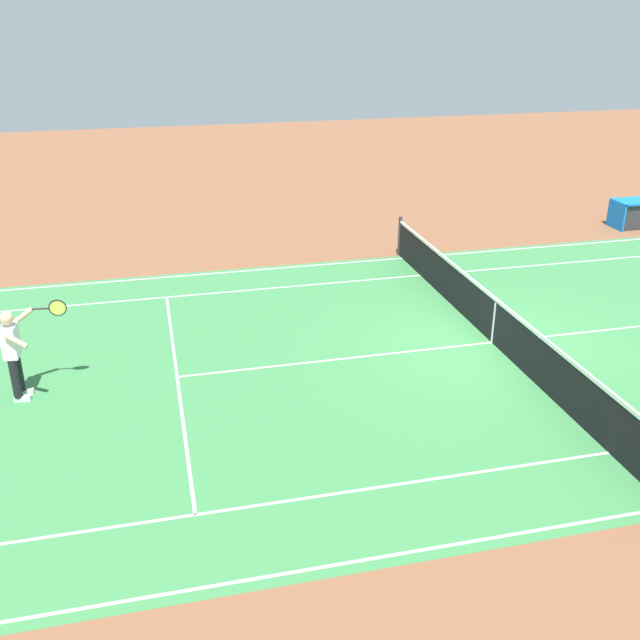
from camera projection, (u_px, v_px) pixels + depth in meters
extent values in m
plane|color=brown|center=(492.00, 343.00, 15.06)|extent=(60.00, 60.00, 0.00)
cube|color=#387A42|center=(492.00, 342.00, 15.06)|extent=(24.20, 11.40, 0.00)
cube|color=white|center=(403.00, 258.00, 19.95)|extent=(23.80, 0.05, 0.01)
cube|color=white|center=(421.00, 275.00, 18.71)|extent=(23.80, 0.05, 0.01)
cube|color=white|center=(609.00, 452.00, 11.40)|extent=(23.80, 0.05, 0.01)
cube|color=white|center=(177.00, 377.00, 13.68)|extent=(0.05, 8.22, 0.01)
cube|color=white|center=(492.00, 342.00, 15.05)|extent=(12.80, 0.05, 0.01)
cylinder|color=#2D2D33|center=(400.00, 236.00, 20.00)|extent=(0.10, 0.10, 1.08)
cube|color=black|center=(494.00, 323.00, 14.88)|extent=(0.02, 11.60, 0.88)
cube|color=white|center=(497.00, 300.00, 14.67)|extent=(0.04, 11.60, 0.06)
cube|color=white|center=(494.00, 323.00, 14.88)|extent=(0.04, 0.06, 0.88)
cylinder|color=black|center=(15.00, 378.00, 12.69)|extent=(0.15, 0.15, 0.74)
cube|color=white|center=(23.00, 398.00, 12.86)|extent=(0.29, 0.14, 0.09)
cylinder|color=black|center=(18.00, 372.00, 12.91)|extent=(0.15, 0.15, 0.74)
cube|color=white|center=(26.00, 392.00, 13.08)|extent=(0.29, 0.14, 0.09)
cube|color=white|center=(10.00, 341.00, 12.54)|extent=(0.27, 0.40, 0.56)
sphere|color=#DBAA84|center=(6.00, 318.00, 12.36)|extent=(0.23, 0.23, 0.23)
cylinder|color=#DBAA84|center=(16.00, 341.00, 12.25)|extent=(0.41, 0.25, 0.26)
cylinder|color=#DBAA84|center=(22.00, 317.00, 12.68)|extent=(0.43, 0.18, 0.30)
cylinder|color=#232326|center=(40.00, 309.00, 12.73)|extent=(0.28, 0.06, 0.04)
torus|color=#232326|center=(58.00, 308.00, 12.77)|extent=(0.31, 0.05, 0.31)
cylinder|color=#C6D84C|center=(58.00, 308.00, 12.77)|extent=(0.27, 0.03, 0.27)
cube|color=#2D2D33|center=(633.00, 214.00, 22.54)|extent=(1.10, 0.70, 0.80)
cube|color=blue|center=(636.00, 201.00, 22.37)|extent=(1.24, 0.84, 0.06)
cube|color=blue|center=(616.00, 215.00, 22.40)|extent=(0.06, 0.84, 0.84)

